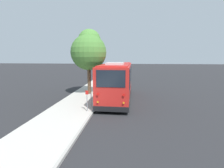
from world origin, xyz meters
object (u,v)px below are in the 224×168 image
at_px(shuttle_bus, 117,80).
at_px(street_tree, 89,50).
at_px(sign_post_far, 91,99).
at_px(parked_sedan_silver, 119,80).
at_px(sign_post_near, 87,101).
at_px(parked_sedan_navy, 122,75).

distance_m(shuttle_bus, street_tree, 4.63).
height_order(street_tree, sign_post_far, street_tree).
distance_m(parked_sedan_silver, street_tree, 9.64).
bearing_deg(street_tree, sign_post_near, -168.48).
relative_size(shuttle_bus, parked_sedan_navy, 2.12).
xyz_separation_m(parked_sedan_navy, sign_post_far, (-19.01, 1.61, 0.11)).
relative_size(parked_sedan_navy, street_tree, 0.63).
xyz_separation_m(parked_sedan_silver, sign_post_far, (-13.08, 1.44, 0.13)).
distance_m(shuttle_bus, sign_post_far, 3.62).
height_order(street_tree, sign_post_near, street_tree).
bearing_deg(shuttle_bus, street_tree, 58.92).
xyz_separation_m(parked_sedan_silver, street_tree, (-8.26, 2.69, 4.19)).
xyz_separation_m(street_tree, sign_post_far, (-4.82, -1.25, -4.06)).
height_order(parked_sedan_navy, sign_post_near, sign_post_near).
height_order(shuttle_bus, parked_sedan_navy, shuttle_bus).
height_order(parked_sedan_silver, sign_post_far, sign_post_far).
bearing_deg(parked_sedan_navy, shuttle_bus, 179.31).
bearing_deg(parked_sedan_silver, shuttle_bus, -175.01).
bearing_deg(sign_post_near, parked_sedan_navy, -4.54).
distance_m(parked_sedan_silver, parked_sedan_navy, 5.93).
xyz_separation_m(shuttle_bus, parked_sedan_silver, (10.21, 0.41, -1.36)).
relative_size(shuttle_bus, sign_post_far, 8.19).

